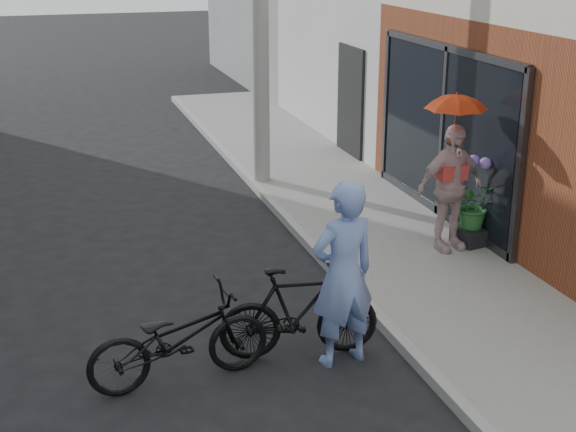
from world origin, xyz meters
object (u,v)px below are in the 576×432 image
officer (343,274)px  planter (472,235)px  bike_left (179,339)px  bike_right (299,312)px  kimono_woman (450,188)px

officer → planter: 3.63m
officer → bike_left: bearing=-13.3°
officer → planter: (2.75, 2.26, -0.72)m
officer → bike_left: officer is taller
bike_right → officer: bearing=-114.3°
bike_left → planter: bearing=-69.8°
bike_left → bike_right: bike_right is taller
bike_right → planter: 3.73m
bike_right → kimono_woman: 3.38m
bike_left → kimono_woman: 4.51m
kimono_woman → bike_right: bearing=-151.9°
planter → bike_left: bearing=-153.6°
bike_right → planter: size_ratio=3.82×
kimono_woman → planter: size_ratio=3.96×
bike_left → planter: 4.89m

